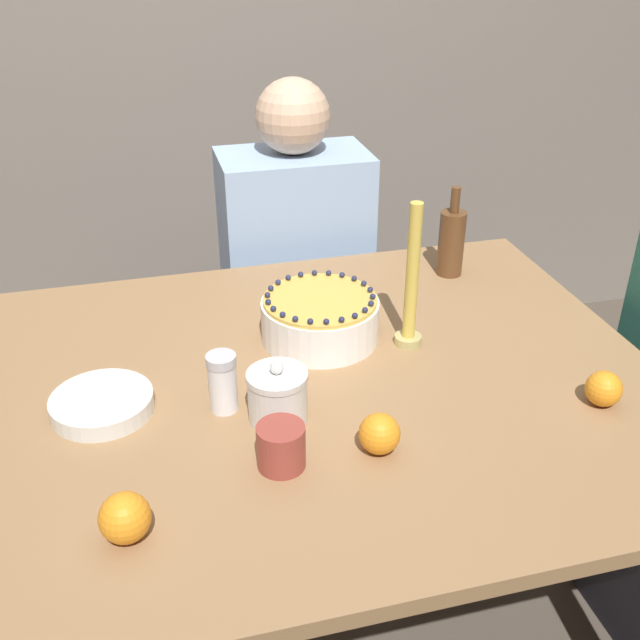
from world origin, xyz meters
TOP-DOWN VIEW (x-y plane):
  - dining_table at (0.00, 0.00)m, footprint 1.31×1.06m
  - cake at (0.04, 0.15)m, footprint 0.24×0.24m
  - sugar_bowl at (-0.11, -0.10)m, footprint 0.11×0.11m
  - sugar_shaker at (-0.19, -0.05)m, footprint 0.05×0.05m
  - plate_stack at (-0.41, -0.00)m, footprint 0.18×0.18m
  - candle at (0.21, 0.08)m, footprint 0.06×0.06m
  - bottle at (0.42, 0.37)m, footprint 0.06×0.06m
  - cup at (-0.13, -0.22)m, footprint 0.08×0.08m
  - orange_fruit_0 at (0.04, -0.23)m, footprint 0.07×0.07m
  - orange_fruit_1 at (0.47, -0.21)m, footprint 0.07×0.07m
  - orange_fruit_2 at (-0.37, -0.32)m, footprint 0.08×0.08m
  - person_man_blue_shirt at (0.11, 0.73)m, footprint 0.40×0.34m

SIDE VIEW (x-z plane):
  - person_man_blue_shirt at x=0.11m, z-range -0.08..1.10m
  - dining_table at x=0.00m, z-range 0.27..1.03m
  - plate_stack at x=-0.41m, z-range 0.76..0.79m
  - orange_fruit_1 at x=0.47m, z-range 0.76..0.83m
  - orange_fruit_0 at x=0.04m, z-range 0.76..0.83m
  - orange_fruit_2 at x=-0.37m, z-range 0.76..0.84m
  - cup at x=-0.13m, z-range 0.76..0.84m
  - cake at x=0.04m, z-range 0.76..0.86m
  - sugar_bowl at x=-0.11m, z-range 0.75..0.87m
  - sugar_shaker at x=-0.19m, z-range 0.76..0.88m
  - bottle at x=0.42m, z-range 0.74..0.96m
  - candle at x=0.21m, z-range 0.74..1.04m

